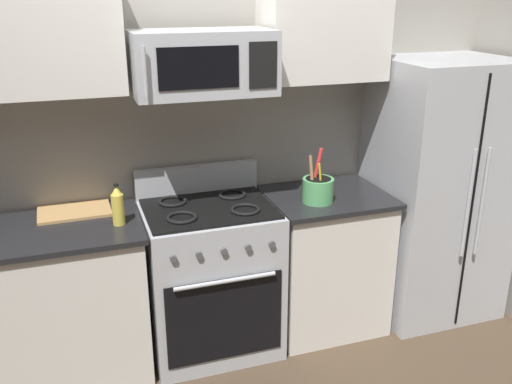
{
  "coord_description": "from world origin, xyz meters",
  "views": [
    {
      "loc": [
        -0.71,
        -2.25,
        2.11
      ],
      "look_at": [
        0.25,
        0.57,
        1.03
      ],
      "focal_mm": 39.43,
      "sensor_mm": 36.0,
      "label": 1
    }
  ],
  "objects_px": {
    "utensil_crock": "(318,189)",
    "cutting_board": "(74,211)",
    "microwave": "(203,63)",
    "refrigerator": "(436,190)",
    "bottle_oil": "(118,206)",
    "range_oven": "(210,276)"
  },
  "relations": [
    {
      "from": "microwave",
      "to": "utensil_crock",
      "type": "distance_m",
      "value": 1.0
    },
    {
      "from": "cutting_board",
      "to": "bottle_oil",
      "type": "relative_size",
      "value": 1.71
    },
    {
      "from": "utensil_crock",
      "to": "cutting_board",
      "type": "bearing_deg",
      "value": 168.25
    },
    {
      "from": "range_oven",
      "to": "bottle_oil",
      "type": "bearing_deg",
      "value": -173.46
    },
    {
      "from": "refrigerator",
      "to": "bottle_oil",
      "type": "xyz_separation_m",
      "value": [
        -2.06,
        -0.04,
        0.16
      ]
    },
    {
      "from": "range_oven",
      "to": "bottle_oil",
      "type": "xyz_separation_m",
      "value": [
        -0.51,
        -0.06,
        0.54
      ]
    },
    {
      "from": "range_oven",
      "to": "refrigerator",
      "type": "bearing_deg",
      "value": -0.64
    },
    {
      "from": "range_oven",
      "to": "microwave",
      "type": "bearing_deg",
      "value": 90.04
    },
    {
      "from": "bottle_oil",
      "to": "cutting_board",
      "type": "bearing_deg",
      "value": 131.35
    },
    {
      "from": "range_oven",
      "to": "microwave",
      "type": "height_order",
      "value": "microwave"
    },
    {
      "from": "utensil_crock",
      "to": "bottle_oil",
      "type": "relative_size",
      "value": 1.38
    },
    {
      "from": "refrigerator",
      "to": "bottle_oil",
      "type": "height_order",
      "value": "refrigerator"
    },
    {
      "from": "refrigerator",
      "to": "cutting_board",
      "type": "relative_size",
      "value": 4.28
    },
    {
      "from": "utensil_crock",
      "to": "cutting_board",
      "type": "distance_m",
      "value": 1.42
    },
    {
      "from": "bottle_oil",
      "to": "refrigerator",
      "type": "bearing_deg",
      "value": 1.15
    },
    {
      "from": "range_oven",
      "to": "microwave",
      "type": "relative_size",
      "value": 1.45
    },
    {
      "from": "microwave",
      "to": "refrigerator",
      "type": "bearing_deg",
      "value": -1.64
    },
    {
      "from": "refrigerator",
      "to": "utensil_crock",
      "type": "distance_m",
      "value": 0.91
    },
    {
      "from": "utensil_crock",
      "to": "bottle_oil",
      "type": "bearing_deg",
      "value": 178.4
    },
    {
      "from": "cutting_board",
      "to": "microwave",
      "type": "bearing_deg",
      "value": -13.01
    },
    {
      "from": "microwave",
      "to": "range_oven",
      "type": "bearing_deg",
      "value": -89.96
    },
    {
      "from": "range_oven",
      "to": "cutting_board",
      "type": "xyz_separation_m",
      "value": [
        -0.74,
        0.2,
        0.44
      ]
    }
  ]
}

